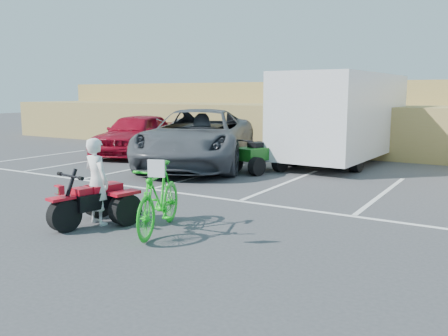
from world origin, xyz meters
The scene contains 11 objects.
ground centered at (0.00, 0.00, 0.00)m, with size 100.00×100.00×0.00m, color #3A3A3C.
parking_stripes centered at (0.87, 4.07, 0.00)m, with size 28.00×5.16×0.01m.
grass_embankment centered at (0.00, 15.48, 1.42)m, with size 40.00×8.50×3.10m.
red_trike_atv centered at (-1.42, -0.88, 0.00)m, with size 1.22×1.63×1.06m, color #B50A1A, non-canonical shape.
rider centered at (-1.39, -0.73, 0.84)m, with size 0.61×0.40×1.68m, color white.
green_dirt_bike centered at (-0.03, -0.53, 0.64)m, with size 0.60×2.12×1.27m, color #14BF19.
grey_pickup centered at (-3.94, 6.45, 0.98)m, with size 3.27×7.09×1.97m, color #45474D.
red_car centered at (-7.80, 7.60, 0.86)m, with size 2.02×5.03×1.71m, color maroon.
cargo_trailer centered at (0.10, 9.79, 1.73)m, with size 3.05×6.97×3.20m.
quad_atv_blue centered at (-3.07, 6.03, 0.00)m, with size 1.19×1.59×1.04m, color navy, non-canonical shape.
quad_atv_green centered at (-1.60, 6.39, 0.00)m, with size 1.24×1.66×1.08m, color #135513, non-canonical shape.
Camera 1 is at (5.37, -7.10, 2.52)m, focal length 38.00 mm.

